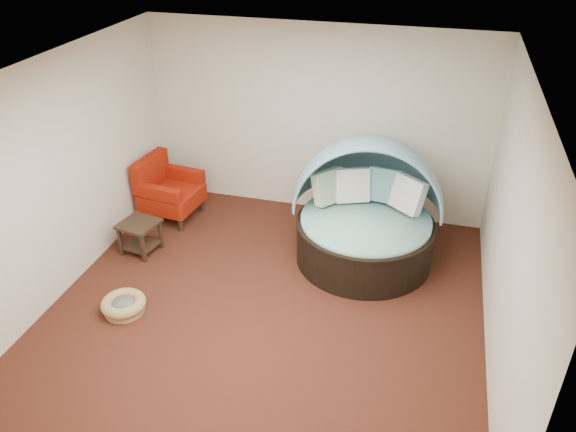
% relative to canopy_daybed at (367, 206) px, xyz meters
% --- Properties ---
extents(floor, '(5.00, 5.00, 0.00)m').
position_rel_canopy_daybed_xyz_m(floor, '(-0.94, -1.35, -0.76)').
color(floor, '#4B2215').
rests_on(floor, ground).
extents(wall_back, '(5.00, 0.00, 5.00)m').
position_rel_canopy_daybed_xyz_m(wall_back, '(-0.94, 1.15, 0.64)').
color(wall_back, beige).
rests_on(wall_back, floor).
extents(wall_front, '(5.00, 0.00, 5.00)m').
position_rel_canopy_daybed_xyz_m(wall_front, '(-0.94, -3.85, 0.64)').
color(wall_front, beige).
rests_on(wall_front, floor).
extents(wall_left, '(0.00, 5.00, 5.00)m').
position_rel_canopy_daybed_xyz_m(wall_left, '(-3.44, -1.35, 0.64)').
color(wall_left, beige).
rests_on(wall_left, floor).
extents(wall_right, '(0.00, 5.00, 5.00)m').
position_rel_canopy_daybed_xyz_m(wall_right, '(1.56, -1.35, 0.64)').
color(wall_right, beige).
rests_on(wall_right, floor).
extents(ceiling, '(5.00, 5.00, 0.00)m').
position_rel_canopy_daybed_xyz_m(ceiling, '(-0.94, -1.35, 2.04)').
color(ceiling, white).
rests_on(ceiling, wall_back).
extents(canopy_daybed, '(2.07, 2.00, 1.65)m').
position_rel_canopy_daybed_xyz_m(canopy_daybed, '(0.00, 0.00, 0.00)').
color(canopy_daybed, black).
rests_on(canopy_daybed, floor).
extents(pet_basket, '(0.63, 0.63, 0.18)m').
position_rel_canopy_daybed_xyz_m(pet_basket, '(-2.54, -1.91, -0.67)').
color(pet_basket, olive).
rests_on(pet_basket, floor).
extents(red_armchair, '(0.88, 0.88, 0.94)m').
position_rel_canopy_daybed_xyz_m(red_armchair, '(-3.00, 0.30, -0.33)').
color(red_armchair, black).
rests_on(red_armchair, floor).
extents(side_table, '(0.55, 0.55, 0.46)m').
position_rel_canopy_daybed_xyz_m(side_table, '(-2.94, -0.70, -0.47)').
color(side_table, black).
rests_on(side_table, floor).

